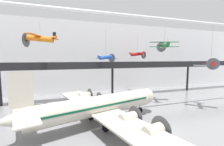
{
  "coord_description": "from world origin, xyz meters",
  "views": [
    {
      "loc": [
        -14.95,
        -20.29,
        12.07
      ],
      "look_at": [
        -4.53,
        11.1,
        8.87
      ],
      "focal_mm": 24.0,
      "sensor_mm": 36.0,
      "label": 1
    }
  ],
  "objects_px": {
    "suspended_plane_silver_racer": "(211,64)",
    "airliner_silver_main": "(96,106)",
    "suspended_plane_red_highwing": "(137,54)",
    "suspended_plane_green_biplane": "(164,45)",
    "suspended_plane_orange_highwing": "(40,38)",
    "info_sign_pedestal": "(162,126)",
    "suspended_plane_blue_trainer": "(106,57)"
  },
  "relations": [
    {
      "from": "suspended_plane_silver_racer",
      "to": "airliner_silver_main",
      "type": "bearing_deg",
      "value": -45.47
    },
    {
      "from": "suspended_plane_blue_trainer",
      "to": "suspended_plane_silver_racer",
      "type": "xyz_separation_m",
      "value": [
        22.13,
        -13.12,
        -1.66
      ]
    },
    {
      "from": "suspended_plane_green_biplane",
      "to": "suspended_plane_silver_racer",
      "type": "bearing_deg",
      "value": -113.7
    },
    {
      "from": "suspended_plane_green_biplane",
      "to": "suspended_plane_blue_trainer",
      "type": "bearing_deg",
      "value": 89.59
    },
    {
      "from": "suspended_plane_orange_highwing",
      "to": "info_sign_pedestal",
      "type": "distance_m",
      "value": 31.8
    },
    {
      "from": "suspended_plane_blue_trainer",
      "to": "info_sign_pedestal",
      "type": "xyz_separation_m",
      "value": [
        4.63,
        -18.65,
        -11.91
      ]
    },
    {
      "from": "airliner_silver_main",
      "to": "suspended_plane_red_highwing",
      "type": "bearing_deg",
      "value": 32.35
    },
    {
      "from": "airliner_silver_main",
      "to": "suspended_plane_green_biplane",
      "type": "xyz_separation_m",
      "value": [
        20.48,
        8.29,
        12.07
      ]
    },
    {
      "from": "suspended_plane_orange_highwing",
      "to": "airliner_silver_main",
      "type": "bearing_deg",
      "value": 146.01
    },
    {
      "from": "suspended_plane_orange_highwing",
      "to": "suspended_plane_red_highwing",
      "type": "relative_size",
      "value": 1.11
    },
    {
      "from": "airliner_silver_main",
      "to": "info_sign_pedestal",
      "type": "relative_size",
      "value": 26.8
    },
    {
      "from": "suspended_plane_orange_highwing",
      "to": "info_sign_pedestal",
      "type": "relative_size",
      "value": 7.3
    },
    {
      "from": "suspended_plane_red_highwing",
      "to": "suspended_plane_blue_trainer",
      "type": "bearing_deg",
      "value": -159.87
    },
    {
      "from": "suspended_plane_silver_racer",
      "to": "suspended_plane_red_highwing",
      "type": "relative_size",
      "value": 1.28
    },
    {
      "from": "suspended_plane_orange_highwing",
      "to": "suspended_plane_silver_racer",
      "type": "height_order",
      "value": "suspended_plane_orange_highwing"
    },
    {
      "from": "suspended_plane_red_highwing",
      "to": "suspended_plane_orange_highwing",
      "type": "bearing_deg",
      "value": -173.04
    },
    {
      "from": "airliner_silver_main",
      "to": "suspended_plane_blue_trainer",
      "type": "bearing_deg",
      "value": 51.79
    },
    {
      "from": "airliner_silver_main",
      "to": "suspended_plane_silver_racer",
      "type": "relative_size",
      "value": 3.18
    },
    {
      "from": "airliner_silver_main",
      "to": "suspended_plane_orange_highwing",
      "type": "bearing_deg",
      "value": 111.99
    },
    {
      "from": "suspended_plane_red_highwing",
      "to": "suspended_plane_green_biplane",
      "type": "bearing_deg",
      "value": -92.55
    },
    {
      "from": "suspended_plane_orange_highwing",
      "to": "suspended_plane_silver_racer",
      "type": "distance_m",
      "value": 40.54
    },
    {
      "from": "suspended_plane_red_highwing",
      "to": "info_sign_pedestal",
      "type": "relative_size",
      "value": 6.6
    },
    {
      "from": "suspended_plane_silver_racer",
      "to": "suspended_plane_red_highwing",
      "type": "bearing_deg",
      "value": -113.72
    },
    {
      "from": "suspended_plane_blue_trainer",
      "to": "suspended_plane_red_highwing",
      "type": "xyz_separation_m",
      "value": [
        13.35,
        7.12,
        1.28
      ]
    },
    {
      "from": "suspended_plane_blue_trainer",
      "to": "suspended_plane_red_highwing",
      "type": "bearing_deg",
      "value": -3.83
    },
    {
      "from": "suspended_plane_green_biplane",
      "to": "suspended_plane_red_highwing",
      "type": "xyz_separation_m",
      "value": [
        -1.21,
        12.78,
        -2.01
      ]
    },
    {
      "from": "suspended_plane_red_highwing",
      "to": "suspended_plane_silver_racer",
      "type": "bearing_deg",
      "value": -74.49
    },
    {
      "from": "airliner_silver_main",
      "to": "suspended_plane_blue_trainer",
      "type": "height_order",
      "value": "suspended_plane_blue_trainer"
    },
    {
      "from": "suspended_plane_blue_trainer",
      "to": "suspended_plane_silver_racer",
      "type": "distance_m",
      "value": 25.78
    },
    {
      "from": "info_sign_pedestal",
      "to": "suspended_plane_orange_highwing",
      "type": "bearing_deg",
      "value": 166.13
    },
    {
      "from": "suspended_plane_green_biplane",
      "to": "suspended_plane_silver_racer",
      "type": "distance_m",
      "value": 11.72
    },
    {
      "from": "suspended_plane_blue_trainer",
      "to": "suspended_plane_silver_racer",
      "type": "height_order",
      "value": "suspended_plane_blue_trainer"
    }
  ]
}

